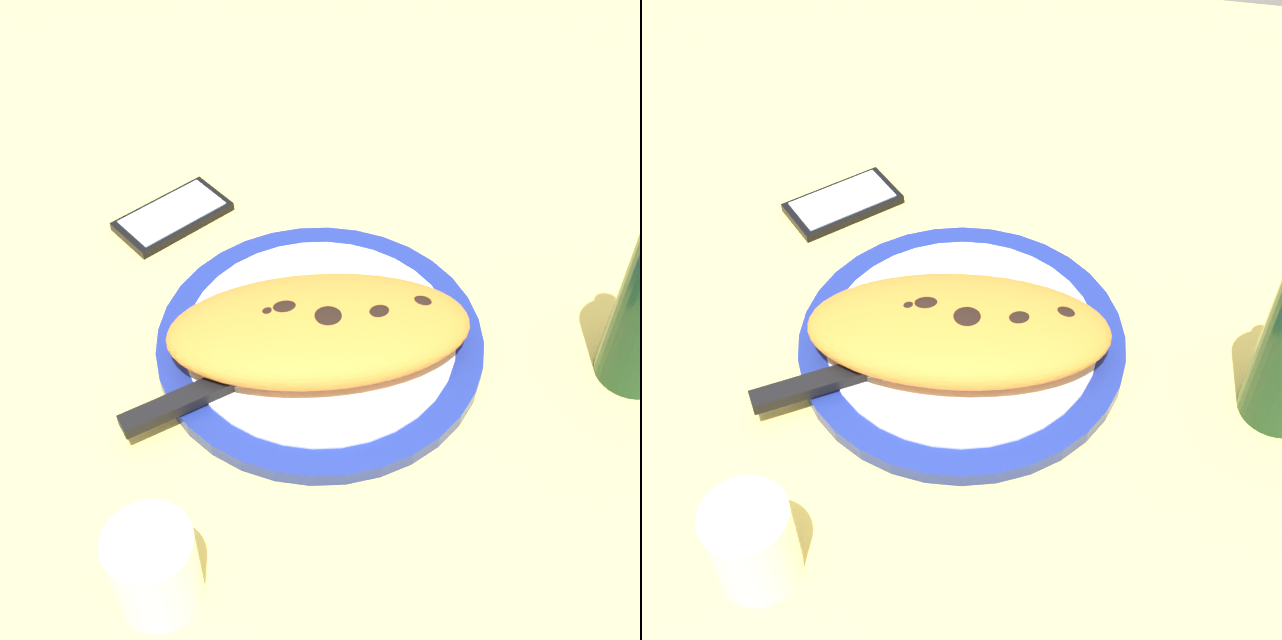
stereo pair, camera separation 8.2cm
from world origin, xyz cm
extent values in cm
cube|color=#EACC60|center=(0.00, 0.00, -1.50)|extent=(150.00, 150.00, 3.00)
cylinder|color=navy|center=(0.00, 0.00, 0.79)|extent=(31.45, 31.45, 1.58)
cylinder|color=white|center=(0.00, 0.00, 1.73)|extent=(26.04, 26.04, 0.30)
ellipsoid|color=orange|center=(-0.11, 1.48, 4.20)|extent=(30.03, 17.90, 4.64)
ellipsoid|color=black|center=(-9.32, -1.16, 5.61)|extent=(2.24, 1.77, 0.74)
ellipsoid|color=black|center=(3.13, 0.85, 6.09)|extent=(3.21, 2.61, 0.99)
ellipsoid|color=black|center=(-5.31, 0.84, 6.03)|extent=(3.21, 2.93, 0.91)
ellipsoid|color=black|center=(4.61, 1.40, 6.04)|extent=(2.67, 2.56, 0.72)
ellipsoid|color=black|center=(-0.81, 1.75, 6.16)|extent=(3.55, 3.29, 1.10)
cube|color=silver|center=(-2.96, -6.57, 2.08)|extent=(12.44, 1.68, 0.40)
cube|color=silver|center=(5.23, -7.09, 2.08)|extent=(4.13, 2.45, 0.40)
cube|color=silver|center=(2.07, 2.78, 2.08)|extent=(12.46, 8.94, 0.40)
cube|color=black|center=(12.22, 9.44, 2.48)|extent=(9.82, 7.39, 1.20)
cube|color=black|center=(17.41, -17.80, 0.50)|extent=(13.26, 13.29, 1.00)
cube|color=silver|center=(17.41, -17.80, 1.08)|extent=(11.54, 11.55, 0.16)
cylinder|color=silver|center=(10.96, 25.91, 4.11)|extent=(6.77, 6.77, 8.23)
cylinder|color=silver|center=(10.96, 25.91, 2.54)|extent=(6.23, 6.23, 4.67)
camera|label=1|loc=(-3.04, 55.60, 64.87)|focal=49.29mm
camera|label=2|loc=(-11.22, 54.54, 64.87)|focal=49.29mm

